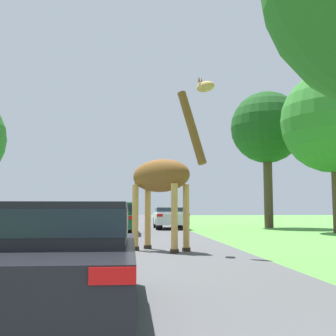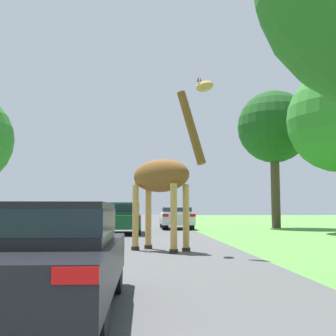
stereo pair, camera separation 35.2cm
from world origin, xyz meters
TOP-DOWN VIEW (x-y plane):
  - road at (0.00, 30.00)m, footprint 6.83×120.00m
  - giraffe_near_road at (1.11, 12.47)m, footprint 2.46×2.18m
  - car_lead_maroon at (-0.71, 5.30)m, footprint 1.87×3.97m
  - car_queue_right at (-0.52, 21.12)m, footprint 1.85×4.66m
  - car_queue_left at (2.54, 26.15)m, footprint 1.87×4.38m
  - car_far_ahead at (-1.92, 14.89)m, footprint 1.79×4.29m
  - tree_left_edge at (10.54, 20.82)m, footprint 5.34×5.34m
  - tree_right_cluster at (8.98, 26.75)m, footprint 4.68×4.68m

SIDE VIEW (x-z plane):
  - road at x=0.00m, z-range 0.00..0.00m
  - car_lead_maroon at x=-0.71m, z-range 0.06..1.34m
  - car_far_ahead at x=-1.92m, z-range 0.05..1.39m
  - car_queue_left at x=2.54m, z-range 0.06..1.41m
  - car_queue_right at x=-0.52m, z-range 0.05..1.57m
  - giraffe_near_road at x=1.11m, z-range -0.33..4.57m
  - tree_left_edge at x=10.54m, z-range 1.51..9.90m
  - tree_right_cluster at x=8.98m, z-range 2.03..10.90m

